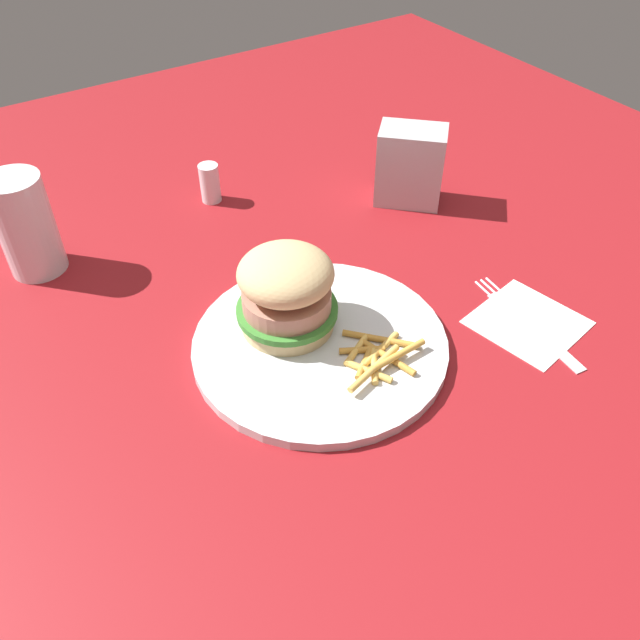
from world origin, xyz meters
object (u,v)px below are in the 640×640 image
fries_pile (376,356)px  napkin_dispenser (410,166)px  napkin (528,322)px  salt_shaker (210,183)px  sandwich (286,291)px  drink_glass (27,228)px  plate (320,345)px  fork (527,320)px

fries_pile → napkin_dispenser: napkin_dispenser is taller
napkin → salt_shaker: (0.18, -0.43, 0.03)m
sandwich → salt_shaker: 0.30m
drink_glass → napkin_dispenser: 0.50m
plate → fries_pile: fries_pile is taller
plate → salt_shaker: bearing=-96.1°
sandwich → fork: (-0.24, 0.13, -0.06)m
salt_shaker → napkin: bearing=113.1°
fries_pile → plate: bearing=-59.4°
sandwich → napkin_dispenser: size_ratio=1.03×
fries_pile → salt_shaker: size_ratio=1.92×
sandwich → fries_pile: (-0.05, 0.10, -0.04)m
fork → salt_shaker: 0.47m
fork → salt_shaker: salt_shaker is taller
salt_shaker → fries_pile: bearing=89.6°
plate → sandwich: 0.07m
fork → drink_glass: 0.60m
napkin → napkin_dispenser: size_ratio=1.03×
napkin_dispenser → sandwich: bearing=-109.0°
sandwich → napkin_dispenser: 0.32m
drink_glass → napkin_dispenser: bearing=165.3°
drink_glass → napkin_dispenser: (-0.48, 0.13, -0.01)m
fork → napkin_dispenser: bearing=-100.1°
sandwich → napkin: bearing=150.0°
drink_glass → fries_pile: bearing=123.8°
drink_glass → salt_shaker: (-0.25, -0.02, -0.03)m
plate → fries_pile: size_ratio=2.61×
sandwich → fries_pile: sandwich is taller
fries_pile → salt_shaker: (-0.00, -0.39, 0.01)m
fork → drink_glass: bearing=-43.0°
plate → napkin: plate is taller
napkin → fork: fork is taller
plate → sandwich: (0.02, -0.04, 0.05)m
fries_pile → napkin_dispenser: (-0.24, -0.24, 0.04)m
sandwich → fries_pile: 0.12m
sandwich → salt_shaker: size_ratio=2.01×
plate → fries_pile: (-0.03, 0.06, 0.01)m
fries_pile → fork: size_ratio=0.61×
plate → drink_glass: (0.21, -0.31, 0.05)m
drink_glass → salt_shaker: size_ratio=2.29×
plate → napkin_dispenser: 0.33m
sandwich → fork: size_ratio=0.64×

